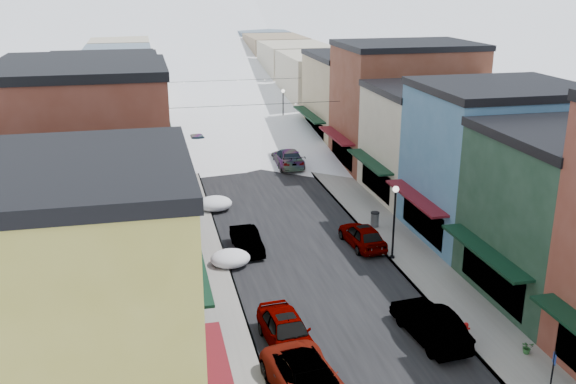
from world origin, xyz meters
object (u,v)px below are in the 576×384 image
trash_can (375,219)px  fire_hydrant (466,330)px  car_white_suv (309,383)px  car_dark_hatch (247,240)px  car_silver_sedan (287,331)px  car_green_sedan (430,323)px  streetlamp_near (395,213)px

trash_can → fire_hydrant: bearing=-92.9°
car_white_suv → car_dark_hatch: (0.00, 16.10, -0.11)m
car_silver_sedan → car_green_sedan: size_ratio=0.97×
car_green_sedan → fire_hydrant: size_ratio=6.98×
car_green_sedan → trash_can: size_ratio=4.87×
car_green_sedan → trash_can: car_green_sedan is taller
car_silver_sedan → trash_can: (9.49, 13.73, -0.16)m
trash_can → streetlamp_near: size_ratio=0.22×
car_dark_hatch → trash_can: 9.68m
car_white_suv → car_green_sedan: (7.00, 3.40, 0.03)m
fire_hydrant → streetlamp_near: 9.97m
car_white_suv → streetlamp_near: 15.49m
car_white_suv → car_dark_hatch: bearing=82.1°
car_silver_sedan → fire_hydrant: car_silver_sedan is taller
car_green_sedan → car_white_suv: bearing=20.5°
car_green_sedan → streetlamp_near: bearing=-105.8°
car_white_suv → fire_hydrant: car_white_suv is taller
car_green_sedan → fire_hydrant: car_green_sedan is taller
car_green_sedan → car_dark_hatch: bearing=-66.5°
car_silver_sedan → car_dark_hatch: size_ratio=1.17×
car_silver_sedan → streetlamp_near: streetlamp_near is taller
car_dark_hatch → car_green_sedan: (7.00, -12.70, 0.15)m
car_white_suv → car_silver_sedan: (0.00, 4.25, 0.04)m
car_dark_hatch → fire_hydrant: 15.76m
car_silver_sedan → trash_can: size_ratio=4.72×
car_silver_sedan → car_green_sedan: bearing=-12.0°
car_white_suv → car_silver_sedan: size_ratio=1.18×
fire_hydrant → trash_can: (0.75, 14.99, 0.20)m
car_dark_hatch → streetlamp_near: size_ratio=0.90×
car_white_suv → streetlamp_near: size_ratio=1.24×
car_silver_sedan → streetlamp_near: (8.70, 8.35, 2.29)m
streetlamp_near → car_green_sedan: bearing=-100.5°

